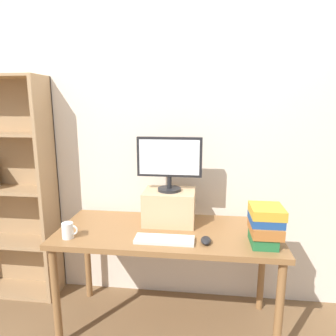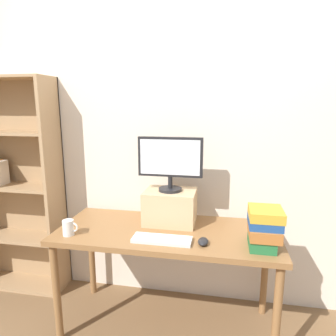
{
  "view_description": "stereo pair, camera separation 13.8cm",
  "coord_description": "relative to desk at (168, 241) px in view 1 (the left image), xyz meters",
  "views": [
    {
      "loc": [
        0.23,
        -1.9,
        1.58
      ],
      "look_at": [
        -0.01,
        0.06,
        1.17
      ],
      "focal_mm": 32.0,
      "sensor_mm": 36.0,
      "label": 1
    },
    {
      "loc": [
        0.36,
        -1.88,
        1.58
      ],
      "look_at": [
        -0.01,
        0.06,
        1.17
      ],
      "focal_mm": 32.0,
      "sensor_mm": 36.0,
      "label": 2
    }
  ],
  "objects": [
    {
      "name": "computer_mouse",
      "position": [
        0.26,
        -0.17,
        0.1
      ],
      "size": [
        0.06,
        0.1,
        0.04
      ],
      "color": "black",
      "rests_on": "desk"
    },
    {
      "name": "book_stack",
      "position": [
        0.61,
        -0.13,
        0.21
      ],
      "size": [
        0.19,
        0.24,
        0.24
      ],
      "color": "#236B38",
      "rests_on": "desk"
    },
    {
      "name": "ground_plane",
      "position": [
        0.0,
        0.0,
        -0.66
      ],
      "size": [
        12.0,
        12.0,
        0.0
      ],
      "primitive_type": "plane",
      "color": "brown"
    },
    {
      "name": "coffee_mug",
      "position": [
        -0.62,
        -0.2,
        0.13
      ],
      "size": [
        0.11,
        0.07,
        0.1
      ],
      "color": "white",
      "rests_on": "desk"
    },
    {
      "name": "computer_monitor",
      "position": [
        -0.01,
        0.14,
        0.54
      ],
      "size": [
        0.45,
        0.16,
        0.38
      ],
      "color": "black",
      "rests_on": "riser_box"
    },
    {
      "name": "bookshelf_unit",
      "position": [
        -1.41,
        0.29,
        0.26
      ],
      "size": [
        0.82,
        0.28,
        1.8
      ],
      "color": "tan",
      "rests_on": "ground_plane"
    },
    {
      "name": "riser_box",
      "position": [
        -0.01,
        0.14,
        0.2
      ],
      "size": [
        0.36,
        0.28,
        0.24
      ],
      "color": "tan",
      "rests_on": "desk"
    },
    {
      "name": "back_wall",
      "position": [
        0.0,
        0.44,
        0.64
      ],
      "size": [
        7.0,
        0.08,
        2.6
      ],
      "color": "beige",
      "rests_on": "ground_plane"
    },
    {
      "name": "keyboard",
      "position": [
        0.0,
        -0.18,
        0.09
      ],
      "size": [
        0.37,
        0.13,
        0.02
      ],
      "color": "silver",
      "rests_on": "desk"
    },
    {
      "name": "desk",
      "position": [
        0.0,
        0.0,
        0.0
      ],
      "size": [
        1.5,
        0.64,
        0.75
      ],
      "color": "olive",
      "rests_on": "ground_plane"
    }
  ]
}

